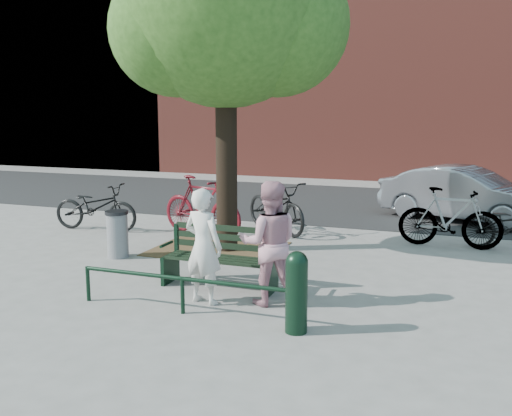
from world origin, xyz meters
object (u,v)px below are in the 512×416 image
at_px(park_bench, 221,256).
at_px(bicycle_c, 276,206).
at_px(person_left, 203,246).
at_px(bollard, 297,289).
at_px(parked_car, 465,194).
at_px(litter_bin, 117,234).
at_px(person_right, 269,243).

xyz_separation_m(park_bench, bicycle_c, (-0.45, 4.08, 0.09)).
distance_m(park_bench, bicycle_c, 4.10).
distance_m(person_left, bollard, 1.65).
distance_m(bollard, parked_car, 8.33).
relative_size(park_bench, person_left, 1.07).
bearing_deg(parked_car, bicycle_c, 146.52).
bearing_deg(litter_bin, person_right, -22.75).
bearing_deg(bollard, parked_car, 76.97).
relative_size(person_right, parked_car, 0.43).
bearing_deg(parked_car, litter_bin, 156.56).
xyz_separation_m(park_bench, person_right, (0.95, -0.50, 0.39)).
height_order(park_bench, bollard, bollard).
relative_size(person_left, bicycle_c, 0.75).
distance_m(park_bench, parked_car, 7.59).
relative_size(person_right, bicycle_c, 0.80).
bearing_deg(parked_car, person_left, 178.08).
height_order(bollard, parked_car, parked_car).
xyz_separation_m(litter_bin, parked_car, (5.96, 5.79, 0.23)).
height_order(park_bench, parked_car, parked_car).
bearing_deg(person_right, bicycle_c, -94.24).
distance_m(bollard, litter_bin, 4.70).
bearing_deg(bicycle_c, person_right, -123.91).
distance_m(park_bench, person_left, 0.86).
bearing_deg(parked_car, bollard, -170.64).
bearing_deg(bollard, person_right, 126.34).
relative_size(person_right, bollard, 1.70).
distance_m(park_bench, bollard, 2.11).
xyz_separation_m(person_left, person_right, (0.87, 0.29, 0.05)).
distance_m(bollard, bicycle_c, 5.83).
bearing_deg(parked_car, park_bench, 175.08).
distance_m(litter_bin, parked_car, 8.32).
bearing_deg(person_left, bicycle_c, -71.80).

